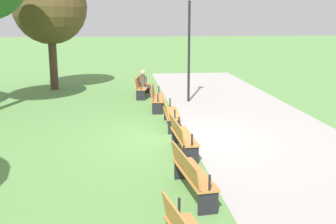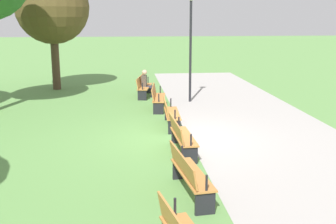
{
  "view_description": "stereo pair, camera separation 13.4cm",
  "coord_description": "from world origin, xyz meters",
  "px_view_note": "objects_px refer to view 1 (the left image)",
  "views": [
    {
      "loc": [
        11.64,
        -1.65,
        3.52
      ],
      "look_at": [
        0.0,
        -0.3,
        0.8
      ],
      "focal_mm": 44.63,
      "sensor_mm": 36.0,
      "label": 1
    },
    {
      "loc": [
        11.65,
        -1.51,
        3.52
      ],
      "look_at": [
        0.0,
        -0.3,
        0.8
      ],
      "focal_mm": 44.63,
      "sensor_mm": 36.0,
      "label": 2
    }
  ],
  "objects_px": {
    "bench_4": "(191,173)",
    "tree_2": "(50,8)",
    "bench_0": "(142,86)",
    "bench_3": "(182,135)",
    "person_seated": "(145,83)",
    "bench_2": "(170,112)",
    "bench_1": "(156,97)",
    "lamp_post": "(189,28)"
  },
  "relations": [
    {
      "from": "bench_4",
      "to": "tree_2",
      "type": "relative_size",
      "value": 0.34
    },
    {
      "from": "bench_0",
      "to": "bench_4",
      "type": "relative_size",
      "value": 1.01
    },
    {
      "from": "bench_0",
      "to": "tree_2",
      "type": "height_order",
      "value": "tree_2"
    },
    {
      "from": "bench_3",
      "to": "person_seated",
      "type": "relative_size",
      "value": 1.56
    },
    {
      "from": "bench_3",
      "to": "bench_2",
      "type": "bearing_deg",
      "value": 177.78
    },
    {
      "from": "bench_1",
      "to": "tree_2",
      "type": "xyz_separation_m",
      "value": [
        -4.93,
        -4.51,
        3.39
      ]
    },
    {
      "from": "bench_3",
      "to": "lamp_post",
      "type": "bearing_deg",
      "value": 166.88
    },
    {
      "from": "bench_0",
      "to": "bench_2",
      "type": "distance_m",
      "value": 5.29
    },
    {
      "from": "bench_2",
      "to": "tree_2",
      "type": "height_order",
      "value": "tree_2"
    },
    {
      "from": "bench_1",
      "to": "bench_2",
      "type": "height_order",
      "value": "same"
    },
    {
      "from": "bench_0",
      "to": "bench_2",
      "type": "height_order",
      "value": "same"
    },
    {
      "from": "person_seated",
      "to": "lamp_post",
      "type": "bearing_deg",
      "value": 66.12
    },
    {
      "from": "bench_2",
      "to": "bench_4",
      "type": "xyz_separation_m",
      "value": [
        5.28,
        -0.2,
        0.0
      ]
    },
    {
      "from": "bench_1",
      "to": "bench_4",
      "type": "xyz_separation_m",
      "value": [
        7.92,
        -0.0,
        0.0
      ]
    },
    {
      "from": "bench_4",
      "to": "lamp_post",
      "type": "xyz_separation_m",
      "value": [
        -9.22,
        1.47,
        2.55
      ]
    },
    {
      "from": "bench_4",
      "to": "tree_2",
      "type": "xyz_separation_m",
      "value": [
        -12.85,
        -4.51,
        3.39
      ]
    },
    {
      "from": "lamp_post",
      "to": "bench_2",
      "type": "bearing_deg",
      "value": -17.86
    },
    {
      "from": "bench_1",
      "to": "bench_3",
      "type": "xyz_separation_m",
      "value": [
        5.28,
        0.2,
        0.0
      ]
    },
    {
      "from": "bench_3",
      "to": "tree_2",
      "type": "distance_m",
      "value": 11.75
    },
    {
      "from": "bench_1",
      "to": "tree_2",
      "type": "relative_size",
      "value": 0.34
    },
    {
      "from": "person_seated",
      "to": "tree_2",
      "type": "bearing_deg",
      "value": -108.55
    },
    {
      "from": "bench_1",
      "to": "lamp_post",
      "type": "relative_size",
      "value": 0.43
    },
    {
      "from": "bench_4",
      "to": "tree_2",
      "type": "distance_m",
      "value": 14.04
    },
    {
      "from": "bench_4",
      "to": "tree_2",
      "type": "height_order",
      "value": "tree_2"
    },
    {
      "from": "tree_2",
      "to": "bench_1",
      "type": "bearing_deg",
      "value": 42.49
    },
    {
      "from": "bench_1",
      "to": "person_seated",
      "type": "xyz_separation_m",
      "value": [
        -2.52,
        -0.28,
        0.16
      ]
    },
    {
      "from": "bench_4",
      "to": "lamp_post",
      "type": "bearing_deg",
      "value": 164.28
    },
    {
      "from": "lamp_post",
      "to": "bench_0",
      "type": "bearing_deg",
      "value": -125.07
    },
    {
      "from": "bench_3",
      "to": "bench_4",
      "type": "xyz_separation_m",
      "value": [
        2.64,
        -0.2,
        0.0
      ]
    },
    {
      "from": "bench_3",
      "to": "person_seated",
      "type": "xyz_separation_m",
      "value": [
        -7.8,
        -0.48,
        0.16
      ]
    },
    {
      "from": "person_seated",
      "to": "lamp_post",
      "type": "xyz_separation_m",
      "value": [
        1.22,
        1.75,
        2.39
      ]
    },
    {
      "from": "person_seated",
      "to": "bench_3",
      "type": "bearing_deg",
      "value": 14.61
    },
    {
      "from": "lamp_post",
      "to": "tree_2",
      "type": "bearing_deg",
      "value": -121.25
    },
    {
      "from": "bench_2",
      "to": "bench_3",
      "type": "height_order",
      "value": "same"
    },
    {
      "from": "bench_3",
      "to": "bench_0",
      "type": "bearing_deg",
      "value": -177.8
    },
    {
      "from": "bench_1",
      "to": "bench_3",
      "type": "relative_size",
      "value": 1.01
    },
    {
      "from": "bench_1",
      "to": "bench_3",
      "type": "height_order",
      "value": "same"
    },
    {
      "from": "tree_2",
      "to": "lamp_post",
      "type": "height_order",
      "value": "tree_2"
    },
    {
      "from": "bench_1",
      "to": "person_seated",
      "type": "height_order",
      "value": "person_seated"
    },
    {
      "from": "bench_2",
      "to": "lamp_post",
      "type": "height_order",
      "value": "lamp_post"
    },
    {
      "from": "bench_2",
      "to": "tree_2",
      "type": "distance_m",
      "value": 9.54
    },
    {
      "from": "bench_3",
      "to": "bench_4",
      "type": "height_order",
      "value": "same"
    }
  ]
}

